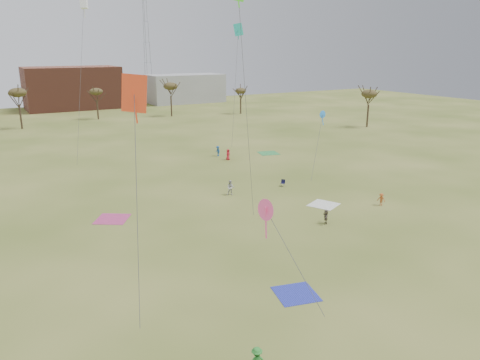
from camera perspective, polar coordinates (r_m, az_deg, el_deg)
ground at (r=34.85m, az=10.13°, el=-13.55°), size 260.00×260.00×0.00m
spectator_fore_c at (r=47.10m, az=10.65°, el=-4.52°), size 1.12×1.39×1.48m
flyer_mid_b at (r=54.04m, az=17.19°, el=-2.31°), size 0.86×1.05×1.41m
spectator_mid_e at (r=55.18m, az=-1.19°, el=-0.97°), size 1.12×1.07×1.82m
flyer_far_b at (r=72.77m, az=-1.50°, el=3.20°), size 1.02×0.90×1.76m
flyer_far_c at (r=75.49m, az=-2.79°, el=3.63°), size 0.71×1.14×1.70m
blanket_blue at (r=34.30m, az=6.98°, el=-13.92°), size 3.49×3.49×0.03m
blanket_cream at (r=52.86m, az=10.38°, el=-3.05°), size 3.91×3.91×0.03m
blanket_plum at (r=49.56m, az=-15.64°, el=-4.71°), size 4.42×4.42×0.03m
blanket_olive at (r=77.76m, az=3.56°, el=3.35°), size 3.84×3.84×0.03m
camp_chair_right at (r=59.08m, az=5.35°, el=-0.54°), size 0.74×0.74×0.87m
kites_aloft at (r=56.95m, az=-11.30°, el=16.81°), size 55.68×51.97×23.15m
tree_line at (r=103.92m, az=-20.46°, el=9.56°), size 117.44×49.32×8.91m
building_brick at (r=145.48m, az=-20.19°, el=10.74°), size 26.00×16.00×12.00m
building_grey at (r=153.64m, az=-6.84°, el=11.26°), size 24.00×12.00×9.00m
radio_tower at (r=156.12m, az=-11.61°, el=16.54°), size 1.51×1.72×41.00m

